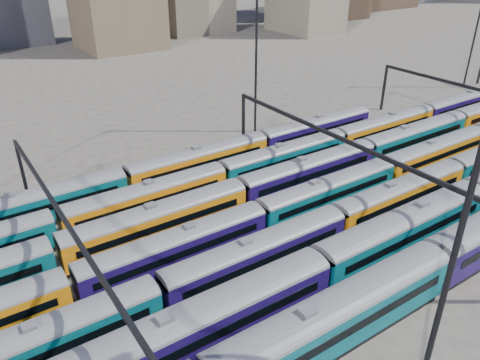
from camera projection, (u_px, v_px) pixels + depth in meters
ground at (272, 230)px, 49.45m from camera, size 500.00×500.00×0.00m
rake_1 at (206, 320)px, 33.97m from camera, size 153.48×3.20×5.41m
rake_2 at (258, 251)px, 41.89m from camera, size 135.37×2.83×4.75m
rake_3 at (176, 245)px, 42.78m from camera, size 133.05×2.78×4.67m
rake_4 at (241, 191)px, 51.64m from camera, size 119.67×2.92×4.91m
rake_5 at (285, 155)px, 60.48m from camera, size 95.96×2.81×4.72m
rake_6 at (36, 203)px, 49.41m from camera, size 98.42×2.88×4.85m
gantry_1 at (71, 237)px, 36.40m from camera, size 0.35×40.35×8.03m
gantry_2 at (346, 150)px, 51.27m from camera, size 0.35×40.35×8.03m
mast_2 at (461, 230)px, 24.34m from camera, size 1.40×0.50×25.60m
mast_3 at (256, 42)px, 68.09m from camera, size 1.40×0.50×25.60m
mast_5 at (479, 16)px, 89.93m from camera, size 1.40×0.50×25.60m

